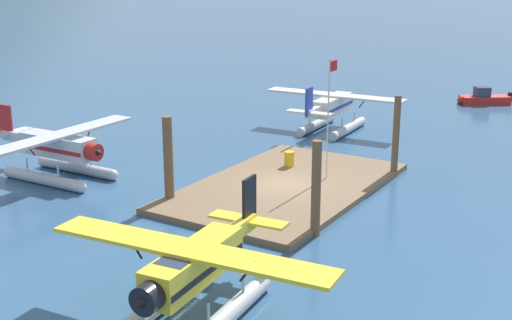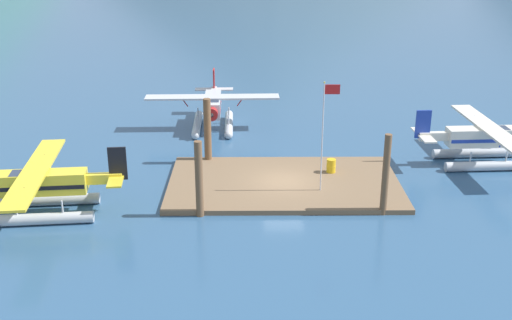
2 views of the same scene
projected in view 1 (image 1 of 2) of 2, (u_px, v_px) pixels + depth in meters
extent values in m
plane|color=#2D5175|center=(285.00, 189.00, 36.22)|extent=(1200.00, 1200.00, 0.00)
cube|color=brown|center=(285.00, 187.00, 36.18)|extent=(14.24, 8.60, 0.30)
cylinder|color=brown|center=(316.00, 189.00, 29.47)|extent=(0.43, 0.43, 4.38)
cylinder|color=brown|center=(396.00, 137.00, 37.82)|extent=(0.39, 0.39, 4.70)
cylinder|color=brown|center=(168.00, 160.00, 33.57)|extent=(0.49, 0.49, 4.50)
cylinder|color=silver|center=(328.00, 121.00, 36.22)|extent=(0.08, 0.08, 6.53)
cube|color=red|center=(333.00, 66.00, 35.78)|extent=(0.90, 0.03, 0.56)
sphere|color=gold|center=(330.00, 59.00, 35.30)|extent=(0.10, 0.10, 0.10)
cylinder|color=gold|center=(289.00, 159.00, 39.28)|extent=(0.58, 0.58, 0.88)
torus|color=gold|center=(289.00, 159.00, 39.28)|extent=(0.62, 0.62, 0.04)
cylinder|color=#B7BABF|center=(76.00, 168.00, 39.01)|extent=(0.78, 5.61, 0.64)
sphere|color=#B7BABF|center=(113.00, 175.00, 37.65)|extent=(0.64, 0.64, 0.64)
cylinder|color=#B7BABF|center=(43.00, 179.00, 36.94)|extent=(0.78, 5.61, 0.64)
sphere|color=#B7BABF|center=(81.00, 187.00, 35.58)|extent=(0.64, 0.64, 0.64)
cylinder|color=#B7BABF|center=(91.00, 159.00, 38.24)|extent=(0.10, 0.10, 0.70)
cylinder|color=#B7BABF|center=(60.00, 154.00, 39.41)|extent=(0.10, 0.10, 0.70)
cylinder|color=#B7BABF|center=(58.00, 171.00, 36.17)|extent=(0.10, 0.10, 0.70)
cylinder|color=#B7BABF|center=(27.00, 164.00, 37.34)|extent=(0.10, 0.10, 0.70)
cube|color=silver|center=(58.00, 146.00, 37.52)|extent=(1.36, 4.83, 1.20)
cube|color=#B21E1E|center=(58.00, 147.00, 37.55)|extent=(1.38, 4.74, 0.24)
cube|color=#283347|center=(71.00, 142.00, 36.91)|extent=(1.08, 1.13, 0.56)
cube|color=silver|center=(61.00, 135.00, 37.19)|extent=(10.43, 1.67, 0.14)
cylinder|color=#B21E1E|center=(89.00, 132.00, 39.11)|extent=(0.62, 0.10, 0.84)
cylinder|color=#B21E1E|center=(30.00, 149.00, 35.46)|extent=(0.62, 0.10, 0.84)
cylinder|color=#B21E1E|center=(94.00, 152.00, 36.21)|extent=(0.98, 0.62, 0.96)
cone|color=black|center=(100.00, 153.00, 36.00)|extent=(0.37, 0.36, 0.36)
cube|color=silver|center=(18.00, 137.00, 39.07)|extent=(0.50, 2.21, 0.56)
cube|color=#B21E1E|center=(6.00, 121.00, 39.27)|extent=(0.15, 1.00, 1.90)
cube|color=silver|center=(8.00, 133.00, 39.43)|extent=(3.22, 0.88, 0.10)
cylinder|color=#B7BABF|center=(316.00, 125.00, 49.52)|extent=(5.63, 0.93, 0.64)
sphere|color=#B7BABF|center=(331.00, 118.00, 51.88)|extent=(0.64, 0.64, 0.64)
cylinder|color=#B7BABF|center=(348.00, 129.00, 48.37)|extent=(5.63, 0.93, 0.64)
sphere|color=#B7BABF|center=(361.00, 121.00, 50.72)|extent=(0.64, 0.64, 0.64)
cylinder|color=#B7BABF|center=(323.00, 113.00, 50.35)|extent=(0.10, 0.10, 0.70)
cylinder|color=#B7BABF|center=(310.00, 119.00, 48.33)|extent=(0.10, 0.10, 0.70)
cylinder|color=#B7BABF|center=(354.00, 116.00, 49.19)|extent=(0.10, 0.10, 0.70)
cylinder|color=#B7BABF|center=(342.00, 123.00, 47.17)|extent=(0.10, 0.10, 0.70)
cube|color=silver|center=(333.00, 105.00, 48.49)|extent=(4.86, 1.49, 1.20)
cube|color=#1E389E|center=(333.00, 106.00, 48.52)|extent=(4.76, 1.50, 0.24)
cube|color=#283347|center=(338.00, 98.00, 49.31)|extent=(1.15, 1.11, 0.56)
cube|color=silver|center=(334.00, 95.00, 48.56)|extent=(1.94, 10.46, 0.14)
cylinder|color=#1E389E|center=(307.00, 97.00, 49.67)|extent=(0.11, 0.63, 0.84)
cylinder|color=#1E389E|center=(363.00, 102.00, 47.63)|extent=(0.11, 0.63, 0.84)
cylinder|color=#1E389E|center=(346.00, 99.00, 50.76)|extent=(0.65, 0.99, 0.96)
cone|color=black|center=(348.00, 98.00, 51.14)|extent=(0.37, 0.38, 0.36)
cube|color=silver|center=(314.00, 112.00, 45.73)|extent=(2.22, 0.55, 0.56)
cube|color=#1E389E|center=(309.00, 102.00, 44.74)|extent=(1.00, 0.17, 1.90)
cube|color=silver|center=(309.00, 112.00, 45.03)|extent=(0.97, 3.24, 0.10)
cylinder|color=#B7BABF|center=(227.00, 316.00, 22.52)|extent=(5.64, 1.17, 0.64)
cylinder|color=#B7BABF|center=(165.00, 300.00, 23.58)|extent=(5.64, 1.17, 0.64)
cylinder|color=#B7BABF|center=(209.00, 314.00, 21.30)|extent=(0.10, 0.10, 0.70)
cylinder|color=#B7BABF|center=(243.00, 283.00, 23.37)|extent=(0.10, 0.10, 0.70)
cylinder|color=#B7BABF|center=(144.00, 297.00, 22.36)|extent=(0.10, 0.10, 0.70)
cylinder|color=#B7BABF|center=(182.00, 269.00, 24.43)|extent=(0.10, 0.10, 0.70)
cube|color=yellow|center=(194.00, 264.00, 22.60)|extent=(4.90, 1.69, 1.20)
cube|color=black|center=(194.00, 267.00, 22.63)|extent=(4.80, 1.70, 0.24)
cube|color=#283347|center=(176.00, 268.00, 21.58)|extent=(1.20, 1.15, 0.56)
cube|color=yellow|center=(189.00, 249.00, 22.15)|extent=(2.39, 10.49, 0.14)
cylinder|color=black|center=(248.00, 272.00, 21.31)|extent=(0.14, 0.63, 0.84)
cylinder|color=black|center=(135.00, 247.00, 23.19)|extent=(0.14, 0.63, 0.84)
cylinder|color=black|center=(147.00, 299.00, 20.28)|extent=(0.69, 1.01, 0.96)
cone|color=black|center=(138.00, 305.00, 19.89)|extent=(0.38, 0.39, 0.36)
cube|color=yellow|center=(239.00, 229.00, 25.37)|extent=(2.23, 0.65, 0.56)
cube|color=black|center=(249.00, 201.00, 25.91)|extent=(1.01, 0.22, 1.90)
cube|color=yellow|center=(248.00, 220.00, 26.03)|extent=(1.10, 3.26, 0.10)
cube|color=#B2231E|center=(485.00, 100.00, 58.52)|extent=(3.69, 4.28, 0.70)
sphere|color=#B2231E|center=(461.00, 100.00, 58.36)|extent=(0.70, 0.70, 0.70)
cube|color=#283347|center=(482.00, 92.00, 58.29)|extent=(1.60, 1.62, 0.80)
cube|color=black|center=(510.00, 97.00, 58.61)|extent=(0.48, 0.47, 0.80)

